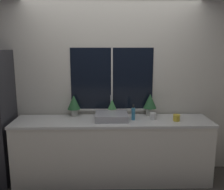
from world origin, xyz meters
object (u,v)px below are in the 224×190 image
sink (111,116)px  mug_yellow (176,118)px  potted_plant_left (74,104)px  potted_plant_center (112,108)px  mug_white (153,116)px  soap_bottle (133,113)px  potted_plant_right (150,103)px

sink → mug_yellow: bearing=-5.7°
potted_plant_left → potted_plant_center: 0.55m
sink → potted_plant_center: bearing=86.8°
mug_white → potted_plant_left: bearing=170.3°
potted_plant_left → soap_bottle: potted_plant_left is taller
potted_plant_right → potted_plant_left: bearing=-180.0°
potted_plant_left → soap_bottle: size_ratio=1.43×
sink → potted_plant_left: size_ratio=1.46×
potted_plant_center → soap_bottle: potted_plant_center is taller
sink → mug_yellow: size_ratio=4.93×
soap_bottle → mug_white: size_ratio=2.34×
potted_plant_left → mug_yellow: bearing=-11.1°
sink → mug_yellow: (0.88, -0.09, -0.00)m
potted_plant_left → mug_white: size_ratio=3.34×
mug_white → mug_yellow: (0.30, -0.09, -0.00)m
potted_plant_center → mug_yellow: (0.87, -0.28, -0.08)m
sink → soap_bottle: (0.30, -0.02, 0.04)m
potted_plant_center → soap_bottle: size_ratio=1.12×
sink → potted_plant_center: (0.01, 0.19, 0.08)m
potted_plant_center → potted_plant_right: bearing=0.0°
potted_plant_center → potted_plant_right: (0.55, 0.00, 0.07)m
potted_plant_center → mug_yellow: 0.92m
potted_plant_left → mug_white: bearing=-9.7°
soap_bottle → mug_yellow: 0.59m
mug_yellow → potted_plant_left: bearing=168.9°
mug_white → mug_yellow: mug_white is taller
potted_plant_center → sink: bearing=-93.2°
potted_plant_right → mug_white: bearing=-85.3°
potted_plant_right → soap_bottle: potted_plant_right is taller
potted_plant_right → mug_yellow: (0.32, -0.28, -0.15)m
potted_plant_left → potted_plant_center: (0.55, 0.00, -0.06)m
sink → soap_bottle: size_ratio=2.08×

